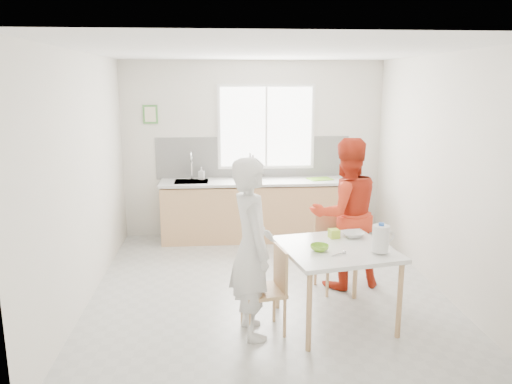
# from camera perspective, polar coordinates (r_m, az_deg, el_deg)

# --- Properties ---
(ground) EXTENTS (4.50, 4.50, 0.00)m
(ground) POSITION_cam_1_polar(r_m,az_deg,el_deg) (5.95, 1.27, -11.09)
(ground) COLOR #B7B7B2
(ground) RESTS_ON ground
(room_shell) EXTENTS (4.50, 4.50, 4.50)m
(room_shell) POSITION_cam_1_polar(r_m,az_deg,el_deg) (5.50, 1.35, 4.79)
(room_shell) COLOR silver
(room_shell) RESTS_ON ground
(window) EXTENTS (1.50, 0.06, 1.30)m
(window) POSITION_cam_1_polar(r_m,az_deg,el_deg) (7.72, 1.17, 7.44)
(window) COLOR white
(window) RESTS_ON room_shell
(backsplash) EXTENTS (3.00, 0.02, 0.65)m
(backsplash) POSITION_cam_1_polar(r_m,az_deg,el_deg) (7.77, -0.33, 3.95)
(backsplash) COLOR white
(backsplash) RESTS_ON room_shell
(picture_frame) EXTENTS (0.22, 0.03, 0.28)m
(picture_frame) POSITION_cam_1_polar(r_m,az_deg,el_deg) (7.74, -11.99, 8.67)
(picture_frame) COLOR #4F9544
(picture_frame) RESTS_ON room_shell
(kitchen_counter) EXTENTS (2.84, 0.64, 1.37)m
(kitchen_counter) POSITION_cam_1_polar(r_m,az_deg,el_deg) (7.65, -0.19, -2.35)
(kitchen_counter) COLOR tan
(kitchen_counter) RESTS_ON ground
(dining_table) EXTENTS (1.21, 1.21, 0.80)m
(dining_table) POSITION_cam_1_polar(r_m,az_deg,el_deg) (5.02, 9.13, -7.12)
(dining_table) COLOR white
(dining_table) RESTS_ON ground
(chair_left) EXTENTS (0.45, 0.45, 0.84)m
(chair_left) POSITION_cam_1_polar(r_m,az_deg,el_deg) (4.88, 1.53, -10.71)
(chair_left) COLOR tan
(chair_left) RESTS_ON ground
(chair_far) EXTENTS (0.48, 0.48, 0.89)m
(chair_far) POSITION_cam_1_polar(r_m,az_deg,el_deg) (5.93, 8.87, -6.28)
(chair_far) COLOR tan
(chair_far) RESTS_ON ground
(person_white) EXTENTS (0.52, 0.70, 1.72)m
(person_white) POSITION_cam_1_polar(r_m,az_deg,el_deg) (4.69, -0.49, -6.46)
(person_white) COLOR white
(person_white) RESTS_ON ground
(person_red) EXTENTS (0.97, 0.82, 1.77)m
(person_red) POSITION_cam_1_polar(r_m,az_deg,el_deg) (5.90, 10.15, -2.43)
(person_red) COLOR red
(person_red) RESTS_ON ground
(bowl_green) EXTENTS (0.21, 0.21, 0.06)m
(bowl_green) POSITION_cam_1_polar(r_m,az_deg,el_deg) (4.86, 7.26, -6.33)
(bowl_green) COLOR #80C32D
(bowl_green) RESTS_ON dining_table
(bowl_white) EXTENTS (0.26, 0.26, 0.05)m
(bowl_white) POSITION_cam_1_polar(r_m,az_deg,el_deg) (5.32, 11.01, -4.80)
(bowl_white) COLOR silver
(bowl_white) RESTS_ON dining_table
(milk_jug) EXTENTS (0.22, 0.16, 0.28)m
(milk_jug) POSITION_cam_1_polar(r_m,az_deg,el_deg) (4.85, 14.11, -5.14)
(milk_jug) COLOR white
(milk_jug) RESTS_ON dining_table
(green_box) EXTENTS (0.12, 0.12, 0.09)m
(green_box) POSITION_cam_1_polar(r_m,az_deg,el_deg) (5.26, 8.91, -4.72)
(green_box) COLOR #ADD631
(green_box) RESTS_ON dining_table
(spoon) EXTENTS (0.14, 0.09, 0.01)m
(spoon) POSITION_cam_1_polar(r_m,az_deg,el_deg) (4.76, 9.39, -7.02)
(spoon) COLOR #A5A5AA
(spoon) RESTS_ON dining_table
(cutting_board) EXTENTS (0.40, 0.32, 0.01)m
(cutting_board) POSITION_cam_1_polar(r_m,az_deg,el_deg) (7.69, 7.32, 1.49)
(cutting_board) COLOR #70B329
(cutting_board) RESTS_ON kitchen_counter
(wine_bottle_a) EXTENTS (0.07, 0.07, 0.32)m
(wine_bottle_a) POSITION_cam_1_polar(r_m,az_deg,el_deg) (7.66, -0.68, 2.73)
(wine_bottle_a) COLOR black
(wine_bottle_a) RESTS_ON kitchen_counter
(wine_bottle_b) EXTENTS (0.07, 0.07, 0.30)m
(wine_bottle_b) POSITION_cam_1_polar(r_m,az_deg,el_deg) (7.60, -0.34, 2.58)
(wine_bottle_b) COLOR black
(wine_bottle_b) RESTS_ON kitchen_counter
(jar_amber) EXTENTS (0.06, 0.06, 0.16)m
(jar_amber) POSITION_cam_1_polar(r_m,az_deg,el_deg) (7.63, -0.97, 2.08)
(jar_amber) COLOR olive
(jar_amber) RESTS_ON kitchen_counter
(soap_bottle) EXTENTS (0.10, 0.11, 0.19)m
(soap_bottle) POSITION_cam_1_polar(r_m,az_deg,el_deg) (7.66, -6.25, 2.15)
(soap_bottle) COLOR #999999
(soap_bottle) RESTS_ON kitchen_counter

